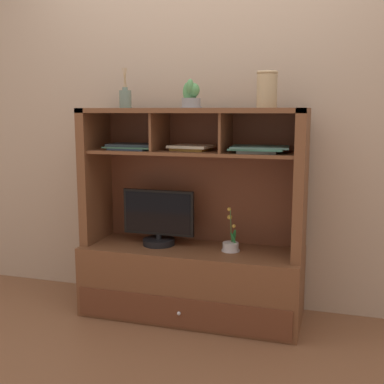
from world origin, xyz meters
name	(u,v)px	position (x,y,z in m)	size (l,w,h in m)	color
floor_plane	(192,315)	(0.00, 0.00, -0.01)	(6.00, 6.00, 0.02)	brown
back_wall	(204,100)	(0.00, 0.29, 1.40)	(6.00, 0.02, 2.80)	tan
media_console	(192,255)	(0.00, 0.01, 0.40)	(1.42, 0.55, 1.35)	brown
tv_monitor	(159,221)	(-0.22, -0.01, 0.62)	(0.48, 0.21, 0.37)	black
potted_orchid	(231,244)	(0.26, -0.02, 0.50)	(0.12, 0.12, 0.28)	silver
magazine_stack_left	(191,148)	(-0.01, 0.02, 1.10)	(0.27, 0.24, 0.03)	#B98D38
magazine_stack_centre	(258,149)	(0.42, -0.02, 1.10)	(0.36, 0.29, 0.04)	slate
magazine_stack_right	(134,147)	(-0.40, 0.00, 1.10)	(0.36, 0.29, 0.04)	#263446
diffuser_bottle	(125,99)	(-0.46, 0.03, 1.41)	(0.08, 0.08, 0.26)	slate
potted_succulent	(191,96)	(0.00, -0.02, 1.42)	(0.13, 0.13, 0.17)	gray
ceramic_vase	(267,89)	(0.46, 0.01, 1.45)	(0.13, 0.13, 0.21)	tan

